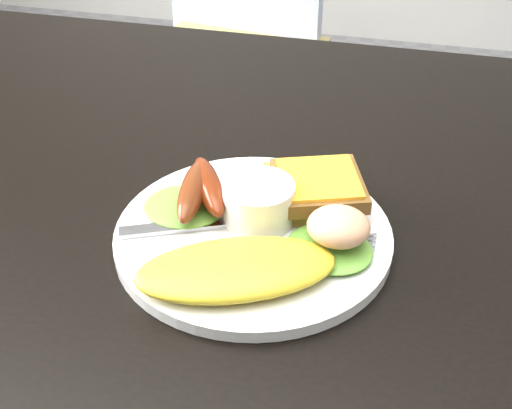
# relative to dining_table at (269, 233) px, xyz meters

# --- Properties ---
(dining_table) EXTENTS (1.20, 0.80, 0.04)m
(dining_table) POSITION_rel_dining_table_xyz_m (0.00, 0.00, 0.00)
(dining_table) COLOR black
(dining_table) RESTS_ON ground
(dining_chair) EXTENTS (0.42, 0.42, 0.04)m
(dining_chair) POSITION_rel_dining_table_xyz_m (-0.30, 0.92, -0.28)
(dining_chair) COLOR tan
(dining_chair) RESTS_ON ground
(plate) EXTENTS (0.24, 0.24, 0.01)m
(plate) POSITION_rel_dining_table_xyz_m (-0.01, -0.04, 0.03)
(plate) COLOR white
(plate) RESTS_ON dining_table
(lettuce_left) EXTENTS (0.08, 0.07, 0.01)m
(lettuce_left) POSITION_rel_dining_table_xyz_m (-0.07, -0.02, 0.04)
(lettuce_left) COLOR olive
(lettuce_left) RESTS_ON plate
(lettuce_right) EXTENTS (0.09, 0.09, 0.01)m
(lettuce_right) POSITION_rel_dining_table_xyz_m (0.06, -0.05, 0.04)
(lettuce_right) COLOR #3A852C
(lettuce_right) RESTS_ON plate
(omelette) EXTENTS (0.17, 0.13, 0.02)m
(omelette) POSITION_rel_dining_table_xyz_m (-0.00, -0.10, 0.04)
(omelette) COLOR gold
(omelette) RESTS_ON plate
(sausage_a) EXTENTS (0.03, 0.09, 0.02)m
(sausage_a) POSITION_rel_dining_table_xyz_m (-0.06, -0.02, 0.05)
(sausage_a) COLOR #6A2E0F
(sausage_a) RESTS_ON lettuce_left
(sausage_b) EXTENTS (0.06, 0.09, 0.02)m
(sausage_b) POSITION_rel_dining_table_xyz_m (-0.05, -0.01, 0.05)
(sausage_b) COLOR #6B330E
(sausage_b) RESTS_ON lettuce_left
(ramekin) EXTENTS (0.08, 0.08, 0.04)m
(ramekin) POSITION_rel_dining_table_xyz_m (-0.00, -0.02, 0.05)
(ramekin) COLOR white
(ramekin) RESTS_ON plate
(toast_a) EXTENTS (0.08, 0.08, 0.01)m
(toast_a) POSITION_rel_dining_table_xyz_m (0.02, 0.01, 0.04)
(toast_a) COLOR olive
(toast_a) RESTS_ON plate
(toast_b) EXTENTS (0.10, 0.10, 0.01)m
(toast_b) POSITION_rel_dining_table_xyz_m (0.04, 0.01, 0.05)
(toast_b) COLOR brown
(toast_b) RESTS_ON toast_a
(potato_salad) EXTENTS (0.05, 0.05, 0.03)m
(potato_salad) POSITION_rel_dining_table_xyz_m (0.07, -0.05, 0.06)
(potato_salad) COLOR beige
(potato_salad) RESTS_ON lettuce_right
(fork) EXTENTS (0.15, 0.08, 0.00)m
(fork) POSITION_rel_dining_table_xyz_m (-0.04, -0.04, 0.03)
(fork) COLOR #ADAFB7
(fork) RESTS_ON plate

